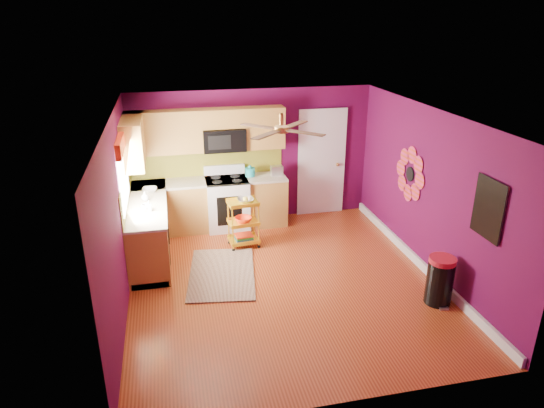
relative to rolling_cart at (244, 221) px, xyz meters
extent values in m
plane|color=maroon|center=(0.38, -1.30, -0.47)|extent=(5.00, 5.00, 0.00)
cube|color=#510939|center=(0.38, 1.20, 0.78)|extent=(4.50, 0.04, 2.50)
cube|color=#510939|center=(0.38, -3.80, 0.78)|extent=(4.50, 0.04, 2.50)
cube|color=#510939|center=(-1.87, -1.30, 0.78)|extent=(0.04, 5.00, 2.50)
cube|color=#510939|center=(2.63, -1.30, 0.78)|extent=(0.04, 5.00, 2.50)
cube|color=silver|center=(0.38, -1.30, 2.03)|extent=(4.50, 5.00, 0.04)
cube|color=white|center=(2.60, -1.30, -0.40)|extent=(0.05, 4.90, 0.14)
cube|color=olive|center=(-1.57, 0.05, -0.02)|extent=(0.60, 2.30, 0.90)
cube|color=olive|center=(-0.47, 0.90, -0.02)|extent=(2.80, 0.60, 0.90)
cube|color=beige|center=(-1.57, 0.05, 0.45)|extent=(0.63, 2.30, 0.04)
cube|color=beige|center=(-0.47, 0.90, 0.45)|extent=(2.80, 0.63, 0.04)
cube|color=black|center=(-1.57, 0.05, -0.42)|extent=(0.54, 2.30, 0.10)
cube|color=black|center=(-0.47, 0.90, -0.42)|extent=(2.80, 0.54, 0.10)
cube|color=white|center=(-0.17, 0.87, -0.01)|extent=(0.76, 0.66, 0.92)
cube|color=black|center=(-0.17, 0.87, 0.46)|extent=(0.76, 0.62, 0.03)
cube|color=white|center=(-0.17, 1.15, 0.57)|extent=(0.76, 0.06, 0.18)
cube|color=black|center=(-0.17, 0.54, -0.02)|extent=(0.45, 0.02, 0.55)
cube|color=olive|center=(-1.21, 1.03, 1.36)|extent=(1.32, 0.33, 0.75)
cube|color=olive|center=(0.57, 1.03, 1.36)|extent=(0.72, 0.33, 0.75)
cube|color=olive|center=(-0.17, 1.03, 1.56)|extent=(0.76, 0.33, 0.34)
cube|color=olive|center=(-1.71, 0.55, 1.36)|extent=(0.33, 1.30, 0.75)
cube|color=black|center=(-0.17, 1.00, 1.18)|extent=(0.76, 0.38, 0.40)
cube|color=#655F16|center=(-0.47, 1.19, 0.73)|extent=(2.80, 0.01, 0.51)
cube|color=#655F16|center=(-1.86, 0.05, 0.73)|extent=(0.01, 2.30, 0.51)
cube|color=white|center=(-1.85, -0.25, 1.08)|extent=(0.03, 1.20, 1.00)
cube|color=#F43C15|center=(-1.82, -0.25, 1.55)|extent=(0.08, 1.35, 0.22)
cube|color=white|center=(1.73, 1.17, 0.56)|extent=(0.85, 0.04, 2.05)
cube|color=white|center=(1.73, 1.15, 0.56)|extent=(0.95, 0.02, 2.15)
sphere|color=#BF8C3F|center=(2.05, 1.12, 0.53)|extent=(0.07, 0.07, 0.07)
cylinder|color=black|center=(2.61, -0.70, 0.88)|extent=(0.01, 0.24, 0.24)
cube|color=teal|center=(2.61, -2.70, 1.08)|extent=(0.03, 0.52, 0.72)
cube|color=black|center=(2.59, -2.70, 1.08)|extent=(0.01, 0.56, 0.76)
cylinder|color=#BF8C3F|center=(0.38, -1.10, 1.95)|extent=(0.06, 0.06, 0.16)
cylinder|color=#BF8C3F|center=(0.38, -1.10, 1.81)|extent=(0.20, 0.20, 0.08)
cube|color=#4C2D19|center=(0.65, -0.83, 1.81)|extent=(0.47, 0.47, 0.01)
cube|color=#4C2D19|center=(0.11, -0.83, 1.81)|extent=(0.47, 0.47, 0.01)
cube|color=#4C2D19|center=(0.11, -1.37, 1.81)|extent=(0.47, 0.47, 0.01)
cube|color=#4C2D19|center=(0.65, -1.37, 1.81)|extent=(0.47, 0.47, 0.01)
cube|color=#321910|center=(-0.50, -0.89, -0.46)|extent=(1.20, 1.73, 0.02)
cylinder|color=yellow|center=(-0.22, -0.18, -0.04)|extent=(0.02, 0.02, 0.78)
cylinder|color=yellow|center=(0.23, -0.13, -0.04)|extent=(0.02, 0.02, 0.78)
cylinder|color=yellow|center=(-0.25, 0.13, -0.04)|extent=(0.02, 0.02, 0.78)
cylinder|color=yellow|center=(0.20, 0.18, -0.04)|extent=(0.02, 0.02, 0.78)
sphere|color=black|center=(-0.22, -0.18, -0.44)|extent=(0.05, 0.05, 0.05)
sphere|color=black|center=(0.23, -0.13, -0.44)|extent=(0.05, 0.05, 0.05)
sphere|color=black|center=(-0.25, 0.13, -0.44)|extent=(0.05, 0.05, 0.05)
sphere|color=black|center=(0.20, 0.18, -0.44)|extent=(0.05, 0.05, 0.05)
cube|color=yellow|center=(-0.01, 0.00, 0.33)|extent=(0.54, 0.41, 0.03)
cube|color=yellow|center=(-0.01, 0.00, -0.03)|extent=(0.54, 0.41, 0.03)
cube|color=yellow|center=(-0.01, 0.00, -0.36)|extent=(0.54, 0.41, 0.03)
imported|color=beige|center=(0.04, 0.00, 0.38)|extent=(0.30, 0.30, 0.07)
sphere|color=yellow|center=(0.04, 0.00, 0.40)|extent=(0.09, 0.09, 0.09)
imported|color=#F43C15|center=(-0.01, 0.00, 0.03)|extent=(0.31, 0.31, 0.09)
cube|color=navy|center=(-0.01, 0.00, -0.33)|extent=(0.31, 0.25, 0.04)
cube|color=#267233|center=(-0.01, 0.00, -0.29)|extent=(0.31, 0.25, 0.03)
cube|color=#F43C15|center=(-0.01, 0.00, -0.26)|extent=(0.31, 0.25, 0.03)
cylinder|color=black|center=(2.35, -2.30, -0.16)|extent=(0.41, 0.41, 0.62)
cylinder|color=#B61A2B|center=(2.35, -2.30, 0.19)|extent=(0.36, 0.36, 0.07)
cube|color=beige|center=(2.35, -2.49, -0.45)|extent=(0.13, 0.08, 0.03)
cylinder|color=#16A0A9|center=(0.29, 0.96, 0.55)|extent=(0.18, 0.18, 0.16)
sphere|color=#16A0A9|center=(0.29, 0.96, 0.65)|extent=(0.06, 0.06, 0.06)
cube|color=beige|center=(0.78, 0.91, 0.56)|extent=(0.22, 0.15, 0.18)
imported|color=#EA3F72|center=(-1.52, -0.36, 0.56)|extent=(0.08, 0.08, 0.17)
imported|color=white|center=(-1.58, 0.09, 0.55)|extent=(0.12, 0.12, 0.16)
imported|color=white|center=(-1.52, 0.52, 0.50)|extent=(0.25, 0.25, 0.06)
imported|color=white|center=(-1.57, -0.34, 0.52)|extent=(0.13, 0.13, 0.10)
camera|label=1|loc=(-1.15, -7.46, 3.32)|focal=32.00mm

